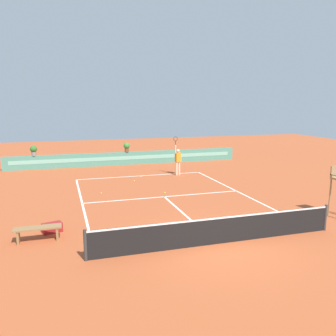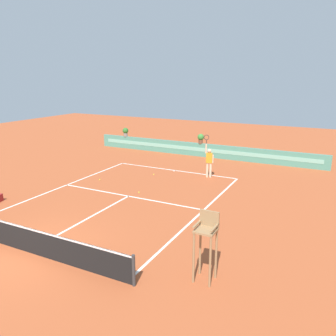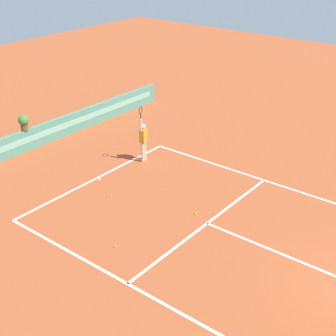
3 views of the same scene
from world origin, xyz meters
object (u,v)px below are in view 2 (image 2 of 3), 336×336
object	(u,v)px
umpire_chair	(206,238)
tennis_ball_near_baseline	(100,180)
tennis_ball_mid_court	(154,174)
potted_plant_far_left	(126,132)
tennis_player	(209,160)
potted_plant_centre	(201,138)
tennis_ball_by_sideline	(139,192)

from	to	relation	value
umpire_chair	tennis_ball_near_baseline	bearing A→B (deg)	143.87
tennis_ball_mid_court	umpire_chair	bearing A→B (deg)	-52.92
umpire_chair	potted_plant_far_left	world-z (taller)	umpire_chair
umpire_chair	potted_plant_far_left	bearing A→B (deg)	130.55
umpire_chair	tennis_player	size ratio (longest dim) A/B	0.83
potted_plant_far_left	potted_plant_centre	size ratio (longest dim) A/B	1.00
tennis_ball_near_baseline	potted_plant_centre	bearing A→B (deg)	70.58
umpire_chair	tennis_ball_near_baseline	xyz separation A→B (m)	(-9.16, 6.69, -1.31)
potted_plant_far_left	potted_plant_centre	distance (m)	6.75
tennis_ball_mid_court	potted_plant_far_left	world-z (taller)	potted_plant_far_left
tennis_ball_mid_court	tennis_player	bearing A→B (deg)	18.90
tennis_player	tennis_ball_by_sideline	world-z (taller)	tennis_player
tennis_ball_mid_court	potted_plant_centre	bearing A→B (deg)	83.49
umpire_chair	tennis_player	xyz separation A→B (m)	(-3.68, 10.19, -0.29)
tennis_ball_near_baseline	tennis_ball_by_sideline	xyz separation A→B (m)	(3.25, -0.89, 0.00)
tennis_ball_by_sideline	potted_plant_centre	xyz separation A→B (m)	(-0.28, 9.33, 1.38)
tennis_ball_by_sideline	potted_plant_far_left	distance (m)	11.76
tennis_ball_near_baseline	potted_plant_far_left	xyz separation A→B (m)	(-3.78, 8.44, 1.38)
tennis_player	tennis_ball_near_baseline	size ratio (longest dim) A/B	38.01
tennis_ball_near_baseline	tennis_ball_mid_court	xyz separation A→B (m)	(2.29, 2.41, 0.00)
umpire_chair	tennis_ball_near_baseline	world-z (taller)	umpire_chair
tennis_ball_mid_court	potted_plant_far_left	distance (m)	8.66
tennis_player	potted_plant_centre	bearing A→B (deg)	116.91
umpire_chair	tennis_player	distance (m)	10.84
umpire_chair	tennis_ball_near_baseline	size ratio (longest dim) A/B	31.47
tennis_player	tennis_ball_near_baseline	xyz separation A→B (m)	(-5.48, -3.50, -1.02)
tennis_ball_by_sideline	potted_plant_far_left	bearing A→B (deg)	127.02
tennis_ball_mid_court	tennis_ball_by_sideline	world-z (taller)	same
tennis_ball_near_baseline	tennis_ball_by_sideline	bearing A→B (deg)	-15.29
tennis_ball_mid_court	tennis_ball_by_sideline	size ratio (longest dim) A/B	1.00
tennis_player	tennis_ball_near_baseline	distance (m)	6.58
umpire_chair	tennis_player	bearing A→B (deg)	109.87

